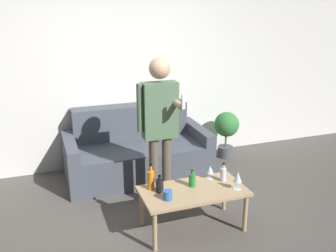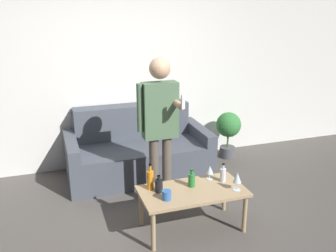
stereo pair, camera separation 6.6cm
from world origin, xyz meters
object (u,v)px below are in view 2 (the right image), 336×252
couch (137,151)px  bottle_orange (150,179)px  coffee_table (192,194)px  person_standing_front (160,120)px

couch → bottle_orange: couch is taller
coffee_table → bottle_orange: 0.44m
bottle_orange → person_standing_front: bearing=61.3°
couch → person_standing_front: bearing=-87.2°
couch → coffee_table: size_ratio=1.76×
bottle_orange → person_standing_front: (0.23, 0.42, 0.46)m
couch → bottle_orange: size_ratio=7.00×
couch → bottle_orange: bearing=-98.3°
couch → bottle_orange: 1.32m
coffee_table → person_standing_front: person_standing_front is taller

